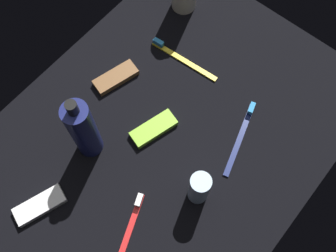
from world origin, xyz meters
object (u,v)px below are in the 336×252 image
toothbrush_navy (241,134)px  snack_bar_brown (116,78)px  deodorant_stick (199,188)px  snack_bar_white (40,205)px  toothbrush_red (129,231)px  lotion_bottle (83,130)px  toothbrush_yellow (180,58)px  snack_bar_lime (154,129)px

toothbrush_navy → snack_bar_brown: toothbrush_navy is taller
deodorant_stick → snack_bar_brown: (9.14, 31.42, -4.32)cm
deodorant_stick → toothbrush_navy: bearing=2.8°
toothbrush_navy → snack_bar_white: (-39.01, 22.25, 0.14)cm
snack_bar_brown → snack_bar_white: bearing=-150.0°
toothbrush_red → toothbrush_navy: size_ratio=0.97×
lotion_bottle → deodorant_stick: (6.44, -24.38, -4.10)cm
deodorant_stick → toothbrush_red: 16.48cm
toothbrush_red → toothbrush_yellow: bearing=25.0°
lotion_bottle → snack_bar_brown: bearing=24.3°
lotion_bottle → toothbrush_yellow: 30.67cm
toothbrush_navy → toothbrush_yellow: same height
toothbrush_red → deodorant_stick: bearing=-21.3°
toothbrush_yellow → snack_bar_white: size_ratio=1.73×
deodorant_stick → snack_bar_lime: 17.64cm
toothbrush_red → snack_bar_lime: size_ratio=1.64×
toothbrush_yellow → deodorant_stick: bearing=-134.5°
deodorant_stick → snack_bar_white: size_ratio=0.98×
lotion_bottle → deodorant_stick: size_ratio=2.03×
deodorant_stick → lotion_bottle: bearing=104.8°
toothbrush_yellow → snack_bar_lime: (-17.92, -7.06, 0.14)cm
snack_bar_brown → snack_bar_lime: bearing=-89.8°
snack_bar_lime → toothbrush_red: bearing=-136.2°
snack_bar_lime → snack_bar_brown: bearing=90.6°
toothbrush_red → toothbrush_navy: same height
toothbrush_navy → toothbrush_yellow: 23.51cm
lotion_bottle → toothbrush_navy: size_ratio=1.17×
toothbrush_red → snack_bar_brown: toothbrush_red is taller
snack_bar_white → toothbrush_navy: bearing=-10.9°
snack_bar_lime → toothbrush_yellow: bearing=37.2°
snack_bar_brown → toothbrush_navy: bearing=-61.3°
toothbrush_yellow → snack_bar_lime: size_ratio=1.73×
toothbrush_red → snack_bar_brown: bearing=47.0°
lotion_bottle → toothbrush_yellow: (29.44, -0.99, -8.56)cm
toothbrush_red → toothbrush_yellow: (37.77, 17.64, 0.00)cm
snack_bar_brown → lotion_bottle: bearing=-140.4°
snack_bar_lime → lotion_bottle: bearing=160.8°
toothbrush_red → toothbrush_yellow: size_ratio=0.95×
deodorant_stick → toothbrush_red: deodorant_stick is taller
toothbrush_yellow → snack_bar_lime: toothbrush_yellow is taller
lotion_bottle → toothbrush_red: lotion_bottle is taller
snack_bar_white → snack_bar_lime: size_ratio=1.00×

